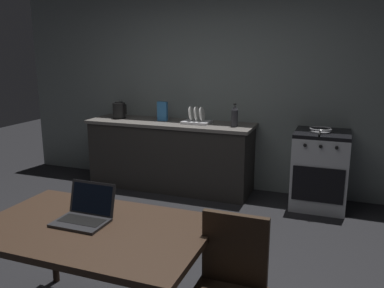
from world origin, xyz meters
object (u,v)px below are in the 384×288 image
object	(u,v)px
stove_oven	(320,170)
bottle	(235,116)
frying_pan	(321,130)
dining_table	(94,236)
cereal_box	(162,111)
electric_kettle	(119,110)
laptop	(84,215)
dish_rack	(197,120)
chair	(229,285)

from	to	relation	value
stove_oven	bottle	xyz separation A→B (m)	(-1.01, -0.05, 0.57)
stove_oven	frying_pan	size ratio (longest dim) A/B	2.10
dining_table	cereal_box	bearing A→B (deg)	106.20
dining_table	electric_kettle	size ratio (longest dim) A/B	6.20
dining_table	electric_kettle	xyz separation A→B (m)	(-1.43, 2.73, 0.33)
stove_oven	laptop	distance (m)	2.99
stove_oven	electric_kettle	bearing A→B (deg)	179.95
stove_oven	dining_table	xyz separation A→B (m)	(-1.18, -2.73, 0.22)
bottle	dish_rack	size ratio (longest dim) A/B	0.82
cereal_box	dish_rack	distance (m)	0.48
cereal_box	dish_rack	size ratio (longest dim) A/B	0.73
dining_table	cereal_box	distance (m)	2.89
stove_oven	laptop	xyz separation A→B (m)	(-1.27, -2.69, 0.33)
frying_pan	cereal_box	size ratio (longest dim) A/B	1.69
stove_oven	dish_rack	xyz separation A→B (m)	(-1.50, 0.00, 0.49)
stove_oven	dining_table	distance (m)	2.98
dining_table	laptop	world-z (taller)	laptop
electric_kettle	dish_rack	xyz separation A→B (m)	(1.10, 0.00, -0.06)
frying_pan	laptop	bearing A→B (deg)	-115.07
dish_rack	cereal_box	bearing A→B (deg)	177.60
chair	dining_table	bearing A→B (deg)	-159.90
dining_table	bottle	distance (m)	2.71
laptop	dish_rack	distance (m)	2.70
dish_rack	laptop	bearing A→B (deg)	-85.02
electric_kettle	dining_table	bearing A→B (deg)	-62.42
dining_table	chair	xyz separation A→B (m)	(0.85, 0.03, -0.16)
laptop	cereal_box	xyz separation A→B (m)	(-0.71, 2.71, 0.23)
chair	frying_pan	bearing A→B (deg)	101.63
electric_kettle	frying_pan	world-z (taller)	electric_kettle
bottle	dish_rack	distance (m)	0.51
dining_table	bottle	bearing A→B (deg)	86.29
bottle	cereal_box	bearing A→B (deg)	175.89
chair	frying_pan	distance (m)	2.72
electric_kettle	cereal_box	xyz separation A→B (m)	(0.63, 0.02, 0.02)
stove_oven	electric_kettle	distance (m)	2.66
dining_table	frying_pan	xyz separation A→B (m)	(1.16, 2.70, 0.24)
cereal_box	dish_rack	bearing A→B (deg)	-2.40
electric_kettle	bottle	world-z (taller)	bottle
chair	frying_pan	world-z (taller)	frying_pan
laptop	cereal_box	size ratio (longest dim) A/B	1.29
frying_pan	dish_rack	size ratio (longest dim) A/B	1.23
bottle	electric_kettle	bearing A→B (deg)	178.21
dish_rack	bottle	bearing A→B (deg)	-5.74
electric_kettle	dish_rack	world-z (taller)	electric_kettle
laptop	dish_rack	size ratio (longest dim) A/B	0.94
laptop	electric_kettle	distance (m)	3.01
cereal_box	dish_rack	xyz separation A→B (m)	(0.48, -0.02, -0.08)
electric_kettle	cereal_box	distance (m)	0.63
stove_oven	electric_kettle	world-z (taller)	electric_kettle
chair	electric_kettle	world-z (taller)	electric_kettle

